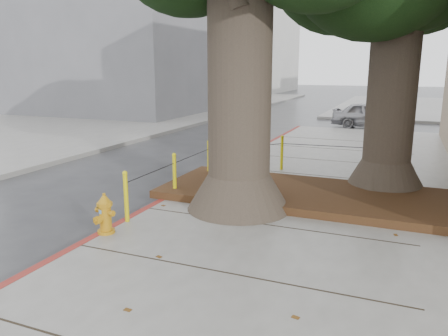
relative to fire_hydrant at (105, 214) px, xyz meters
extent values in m
plane|color=#28282B|center=(1.90, -0.58, -0.49)|extent=(140.00, 140.00, 0.00)
cube|color=slate|center=(-12.10, 9.42, -0.41)|extent=(14.00, 60.00, 0.15)
cube|color=maroon|center=(-0.10, 1.92, -0.41)|extent=(0.14, 26.00, 0.16)
cube|color=black|center=(2.80, 3.32, -0.26)|extent=(6.40, 2.60, 0.16)
cube|color=slate|center=(-13.10, 21.42, 5.51)|extent=(12.00, 16.00, 12.00)
cube|color=silver|center=(-15.10, 44.42, 7.01)|extent=(12.00, 18.00, 15.00)
cone|color=#4C3F33|center=(1.60, 2.12, 0.01)|extent=(2.04, 2.04, 0.70)
cylinder|color=#4C3F33|center=(1.60, 2.12, 2.04)|extent=(1.20, 1.20, 4.22)
cone|color=#4C3F33|center=(4.20, 4.62, 0.01)|extent=(1.77, 1.77, 0.70)
cylinder|color=#4C3F33|center=(4.20, 4.62, 1.83)|extent=(1.04, 1.04, 3.84)
cylinder|color=#D5C60B|center=(0.00, 0.62, 0.11)|extent=(0.08, 0.08, 0.90)
sphere|color=#D5C60B|center=(0.00, 0.62, 0.56)|extent=(0.09, 0.09, 0.09)
cylinder|color=#D5C60B|center=(0.00, 2.42, 0.11)|extent=(0.08, 0.08, 0.90)
sphere|color=#D5C60B|center=(0.00, 2.42, 0.56)|extent=(0.09, 0.09, 0.09)
cylinder|color=#D5C60B|center=(0.00, 4.22, 0.11)|extent=(0.08, 0.08, 0.90)
sphere|color=#D5C60B|center=(0.00, 4.22, 0.56)|extent=(0.09, 0.09, 0.09)
cylinder|color=#D5C60B|center=(1.50, 5.72, 0.11)|extent=(0.08, 0.08, 0.90)
sphere|color=#D5C60B|center=(1.50, 5.72, 0.56)|extent=(0.09, 0.09, 0.09)
cylinder|color=#D5C60B|center=(3.70, 5.92, 0.11)|extent=(0.08, 0.08, 0.90)
sphere|color=#D5C60B|center=(3.70, 5.92, 0.56)|extent=(0.09, 0.09, 0.09)
cylinder|color=black|center=(0.00, 1.52, 0.38)|extent=(0.02, 1.80, 0.02)
cylinder|color=black|center=(0.00, 3.32, 0.38)|extent=(0.02, 1.80, 0.02)
cylinder|color=black|center=(0.75, 4.97, 0.38)|extent=(1.51, 1.51, 0.02)
cylinder|color=black|center=(2.60, 5.82, 0.38)|extent=(2.20, 0.22, 0.02)
cylinder|color=orange|center=(0.00, 0.00, -0.31)|extent=(0.35, 0.35, 0.05)
cylinder|color=orange|center=(0.00, 0.00, -0.07)|extent=(0.24, 0.24, 0.45)
cylinder|color=orange|center=(0.00, 0.00, 0.17)|extent=(0.32, 0.32, 0.06)
cone|color=orange|center=(0.00, 0.00, 0.25)|extent=(0.29, 0.29, 0.13)
cylinder|color=orange|center=(0.00, 0.00, 0.34)|extent=(0.06, 0.06, 0.05)
cylinder|color=orange|center=(-0.11, 0.03, 0.04)|extent=(0.14, 0.11, 0.08)
cylinder|color=orange|center=(0.12, -0.02, 0.04)|extent=(0.14, 0.11, 0.08)
cylinder|color=orange|center=(-0.02, -0.10, -0.07)|extent=(0.14, 0.15, 0.12)
cube|color=#5999D8|center=(-0.02, -0.09, 0.06)|extent=(0.06, 0.02, 0.06)
imported|color=#A1A0A5|center=(3.03, 16.61, 0.14)|extent=(3.70, 1.50, 1.26)
imported|color=black|center=(-10.57, 17.77, 0.18)|extent=(1.91, 4.60, 1.33)
camera|label=1|loc=(4.49, -5.65, 2.39)|focal=35.00mm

